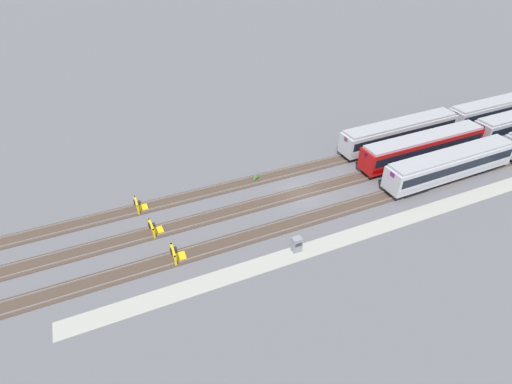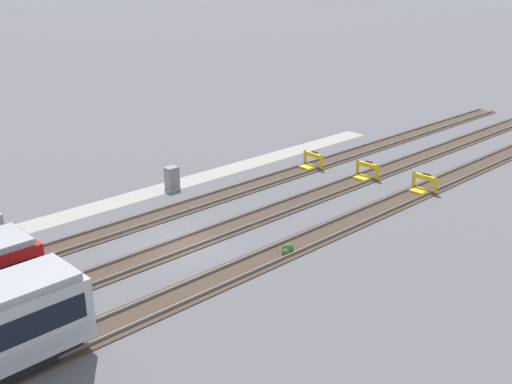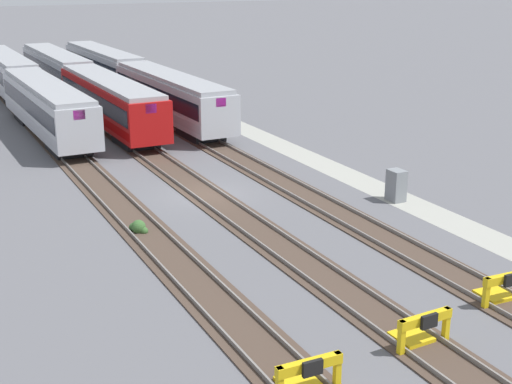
% 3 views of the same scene
% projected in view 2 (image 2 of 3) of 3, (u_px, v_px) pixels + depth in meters
% --- Properties ---
extents(ground_plane, '(400.00, 400.00, 0.00)m').
position_uv_depth(ground_plane, '(183.00, 245.00, 34.54)').
color(ground_plane, '#5B5B60').
extents(service_walkway, '(54.00, 2.00, 0.01)m').
position_uv_depth(service_walkway, '(107.00, 205.00, 40.41)').
color(service_walkway, '#9E9E93').
rests_on(service_walkway, ground).
extents(rail_track_nearest, '(90.00, 2.23, 0.21)m').
position_uv_depth(rail_track_nearest, '(140.00, 222.00, 37.61)').
color(rail_track_nearest, '#47382D').
rests_on(rail_track_nearest, ground).
extents(rail_track_near_inner, '(90.00, 2.24, 0.21)m').
position_uv_depth(rail_track_near_inner, '(183.00, 245.00, 34.52)').
color(rail_track_near_inner, '#47382D').
rests_on(rail_track_near_inner, ground).
extents(rail_track_middle, '(90.00, 2.23, 0.21)m').
position_uv_depth(rail_track_middle, '(234.00, 272.00, 31.43)').
color(rail_track_middle, '#47382D').
rests_on(rail_track_middle, ground).
extents(bumper_stop_nearest_track, '(1.38, 2.01, 1.22)m').
position_uv_depth(bumper_stop_nearest_track, '(311.00, 161.00, 47.65)').
color(bumper_stop_nearest_track, gold).
rests_on(bumper_stop_nearest_track, ground).
extents(bumper_stop_near_inner_track, '(1.38, 2.01, 1.22)m').
position_uv_depth(bumper_stop_near_inner_track, '(365.00, 172.00, 45.25)').
color(bumper_stop_near_inner_track, gold).
rests_on(bumper_stop_near_inner_track, ground).
extents(bumper_stop_middle_track, '(1.35, 2.00, 1.22)m').
position_uv_depth(bumper_stop_middle_track, '(422.00, 185.00, 42.61)').
color(bumper_stop_middle_track, gold).
rests_on(bumper_stop_middle_track, ground).
extents(electrical_cabinet, '(0.90, 0.73, 1.60)m').
position_uv_depth(electrical_cabinet, '(172.00, 178.00, 43.12)').
color(electrical_cabinet, gray).
rests_on(electrical_cabinet, ground).
extents(weed_clump, '(0.92, 0.70, 0.64)m').
position_uv_depth(weed_clump, '(288.00, 249.00, 33.52)').
color(weed_clump, '#38602D').
rests_on(weed_clump, ground).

